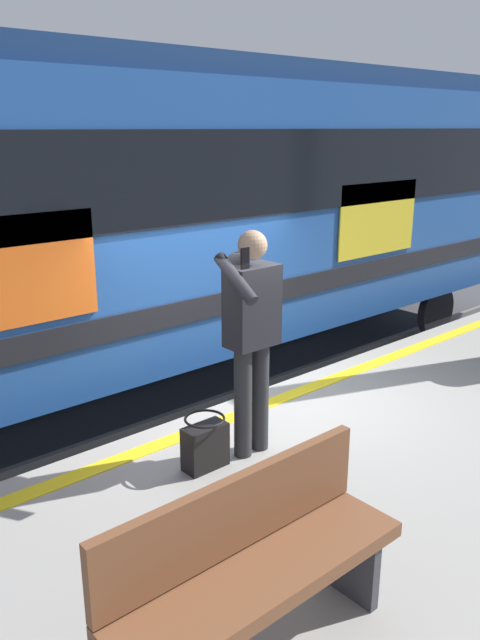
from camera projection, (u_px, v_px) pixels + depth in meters
name	position (u px, v px, depth m)	size (l,w,h in m)	color
ground_plane	(248.00, 474.00, 6.43)	(24.46, 24.46, 0.00)	#3D3D3F
platform	(429.00, 531.00, 4.79)	(16.06, 4.15, 0.90)	gray
safety_line	(270.00, 403.00, 5.94)	(15.74, 0.16, 0.01)	yellow
track_rail_near	(168.00, 420.00, 7.44)	(20.88, 0.08, 0.16)	slate
track_rail_far	(107.00, 384.00, 8.48)	(20.88, 0.08, 0.16)	slate
train_carriage	(159.00, 204.00, 7.53)	(13.75, 2.84, 3.96)	#1E478C
passenger	(251.00, 326.00, 4.77)	(0.57, 0.55, 1.79)	#262628
handbag	(205.00, 444.00, 4.77)	(0.35, 0.31, 0.42)	black
bench	(254.00, 562.00, 3.04)	(1.62, 0.44, 0.90)	brown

